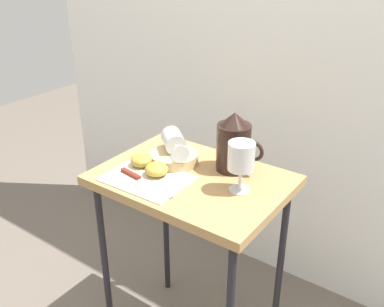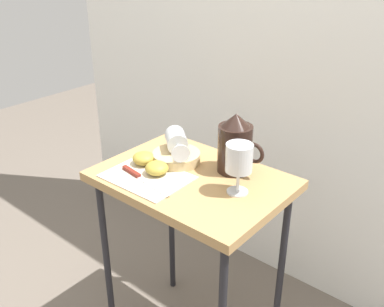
{
  "view_description": "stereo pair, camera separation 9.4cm",
  "coord_description": "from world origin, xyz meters",
  "px_view_note": "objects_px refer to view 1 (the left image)",
  "views": [
    {
      "loc": [
        0.71,
        -0.99,
        1.4
      ],
      "look_at": [
        0.0,
        0.0,
        0.8
      ],
      "focal_mm": 40.97,
      "sensor_mm": 36.0,
      "label": 1
    },
    {
      "loc": [
        0.78,
        -0.93,
        1.4
      ],
      "look_at": [
        0.0,
        0.0,
        0.8
      ],
      "focal_mm": 40.97,
      "sensor_mm": 36.0,
      "label": 2
    }
  ],
  "objects_px": {
    "basket_tray": "(174,158)",
    "apple_half_right": "(156,169)",
    "table": "(192,197)",
    "wine_glass_upright": "(241,159)",
    "apple_half_left": "(142,160)",
    "wine_glass_tipped_near": "(174,141)",
    "knife": "(139,178)",
    "pitcher": "(234,147)"
  },
  "relations": [
    {
      "from": "table",
      "to": "apple_half_right",
      "type": "distance_m",
      "value": 0.15
    },
    {
      "from": "apple_half_right",
      "to": "apple_half_left",
      "type": "bearing_deg",
      "value": 164.72
    },
    {
      "from": "table",
      "to": "knife",
      "type": "bearing_deg",
      "value": -134.61
    },
    {
      "from": "basket_tray",
      "to": "apple_half_right",
      "type": "distance_m",
      "value": 0.11
    },
    {
      "from": "apple_half_left",
      "to": "knife",
      "type": "xyz_separation_m",
      "value": [
        0.05,
        -0.08,
        -0.02
      ]
    },
    {
      "from": "table",
      "to": "knife",
      "type": "xyz_separation_m",
      "value": [
        -0.12,
        -0.12,
        0.09
      ]
    },
    {
      "from": "apple_half_right",
      "to": "knife",
      "type": "bearing_deg",
      "value": -116.14
    },
    {
      "from": "pitcher",
      "to": "apple_half_right",
      "type": "xyz_separation_m",
      "value": [
        -0.17,
        -0.18,
        -0.06
      ]
    },
    {
      "from": "basket_tray",
      "to": "wine_glass_upright",
      "type": "height_order",
      "value": "wine_glass_upright"
    },
    {
      "from": "basket_tray",
      "to": "apple_half_right",
      "type": "height_order",
      "value": "apple_half_right"
    },
    {
      "from": "wine_glass_upright",
      "to": "knife",
      "type": "relative_size",
      "value": 0.68
    },
    {
      "from": "wine_glass_upright",
      "to": "wine_glass_tipped_near",
      "type": "xyz_separation_m",
      "value": [
        -0.28,
        0.05,
        -0.04
      ]
    },
    {
      "from": "apple_half_right",
      "to": "knife",
      "type": "xyz_separation_m",
      "value": [
        -0.03,
        -0.06,
        -0.02
      ]
    },
    {
      "from": "apple_half_left",
      "to": "apple_half_right",
      "type": "xyz_separation_m",
      "value": [
        0.08,
        -0.02,
        0.0
      ]
    },
    {
      "from": "basket_tray",
      "to": "apple_half_right",
      "type": "bearing_deg",
      "value": -83.3
    },
    {
      "from": "wine_glass_tipped_near",
      "to": "basket_tray",
      "type": "bearing_deg",
      "value": -50.46
    },
    {
      "from": "wine_glass_upright",
      "to": "wine_glass_tipped_near",
      "type": "bearing_deg",
      "value": 170.56
    },
    {
      "from": "table",
      "to": "pitcher",
      "type": "xyz_separation_m",
      "value": [
        0.08,
        0.12,
        0.16
      ]
    },
    {
      "from": "apple_half_left",
      "to": "table",
      "type": "bearing_deg",
      "value": 13.87
    },
    {
      "from": "wine_glass_upright",
      "to": "apple_half_right",
      "type": "relative_size",
      "value": 2.09
    },
    {
      "from": "pitcher",
      "to": "apple_half_left",
      "type": "relative_size",
      "value": 2.63
    },
    {
      "from": "table",
      "to": "apple_half_right",
      "type": "relative_size",
      "value": 9.69
    },
    {
      "from": "basket_tray",
      "to": "wine_glass_upright",
      "type": "distance_m",
      "value": 0.29
    },
    {
      "from": "basket_tray",
      "to": "knife",
      "type": "bearing_deg",
      "value": -95.09
    },
    {
      "from": "table",
      "to": "wine_glass_upright",
      "type": "distance_m",
      "value": 0.25
    },
    {
      "from": "pitcher",
      "to": "wine_glass_upright",
      "type": "xyz_separation_m",
      "value": [
        0.09,
        -0.11,
        0.03
      ]
    },
    {
      "from": "pitcher",
      "to": "knife",
      "type": "distance_m",
      "value": 0.32
    },
    {
      "from": "wine_glass_upright",
      "to": "knife",
      "type": "xyz_separation_m",
      "value": [
        -0.28,
        -0.13,
        -0.1
      ]
    },
    {
      "from": "wine_glass_upright",
      "to": "wine_glass_tipped_near",
      "type": "height_order",
      "value": "wine_glass_upright"
    },
    {
      "from": "knife",
      "to": "table",
      "type": "bearing_deg",
      "value": 45.39
    },
    {
      "from": "wine_glass_tipped_near",
      "to": "apple_half_left",
      "type": "bearing_deg",
      "value": -118.79
    },
    {
      "from": "pitcher",
      "to": "wine_glass_upright",
      "type": "height_order",
      "value": "pitcher"
    },
    {
      "from": "wine_glass_upright",
      "to": "basket_tray",
      "type": "bearing_deg",
      "value": 173.4
    },
    {
      "from": "wine_glass_tipped_near",
      "to": "table",
      "type": "bearing_deg",
      "value": -26.53
    },
    {
      "from": "basket_tray",
      "to": "apple_half_left",
      "type": "relative_size",
      "value": 2.15
    },
    {
      "from": "table",
      "to": "apple_half_left",
      "type": "xyz_separation_m",
      "value": [
        -0.17,
        -0.04,
        0.1
      ]
    },
    {
      "from": "table",
      "to": "wine_glass_upright",
      "type": "xyz_separation_m",
      "value": [
        0.17,
        0.01,
        0.18
      ]
    },
    {
      "from": "apple_half_right",
      "to": "wine_glass_upright",
      "type": "bearing_deg",
      "value": 16.46
    },
    {
      "from": "basket_tray",
      "to": "wine_glass_tipped_near",
      "type": "xyz_separation_m",
      "value": [
        -0.01,
        0.02,
        0.05
      ]
    },
    {
      "from": "wine_glass_upright",
      "to": "apple_half_left",
      "type": "height_order",
      "value": "wine_glass_upright"
    },
    {
      "from": "pitcher",
      "to": "apple_half_right",
      "type": "relative_size",
      "value": 2.63
    },
    {
      "from": "table",
      "to": "wine_glass_tipped_near",
      "type": "relative_size",
      "value": 4.54
    }
  ]
}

